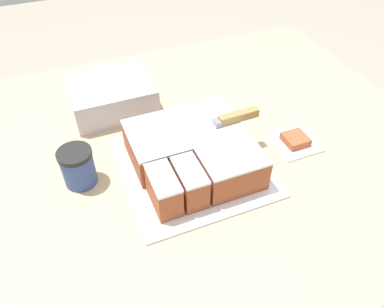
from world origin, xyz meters
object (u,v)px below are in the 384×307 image
object	(u,v)px
cake_board	(192,167)
storage_box	(112,96)
brownie	(295,139)
coffee_cup	(78,167)
knife	(229,119)
cake	(193,152)

from	to	relation	value
cake_board	storage_box	xyz separation A→B (m)	(-0.12, 0.33, 0.04)
cake_board	brownie	bearing A→B (deg)	-4.08
cake_board	storage_box	world-z (taller)	storage_box
brownie	coffee_cup	bearing A→B (deg)	171.86
brownie	knife	bearing A→B (deg)	164.48
cake	knife	distance (m)	0.12
cake	storage_box	size ratio (longest dim) A/B	1.20
knife	coffee_cup	world-z (taller)	knife
cake	knife	size ratio (longest dim) A/B	1.05
cake	brownie	xyz separation A→B (m)	(0.29, -0.02, -0.03)
cake_board	knife	distance (m)	0.15
brownie	storage_box	distance (m)	0.55
cake_board	coffee_cup	world-z (taller)	coffee_cup
cake_board	coffee_cup	size ratio (longest dim) A/B	3.70
cake	knife	bearing A→B (deg)	13.57
cake	brownie	distance (m)	0.29
coffee_cup	brownie	bearing A→B (deg)	-8.14
cake	cake_board	bearing A→B (deg)	-135.40
storage_box	cake	bearing A→B (deg)	-68.74
cake	coffee_cup	distance (m)	0.28
cake	coffee_cup	size ratio (longest dim) A/B	2.92
coffee_cup	cake_board	bearing A→B (deg)	-12.49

